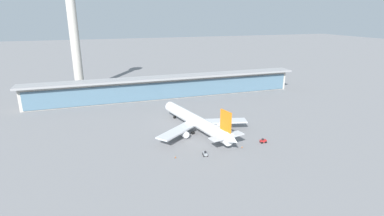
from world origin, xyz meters
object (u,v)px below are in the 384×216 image
object	(u,v)px
control_tower	(73,29)
safety_cone_bravo	(242,147)
service_truck_mid_apron_red	(263,141)
airliner_on_stand	(197,121)
service_truck_under_wing_grey	(205,154)
service_truck_near_nose_grey	(228,136)
safety_cone_alpha	(175,157)

from	to	relation	value
control_tower	safety_cone_bravo	distance (m)	149.35
safety_cone_bravo	service_truck_mid_apron_red	bearing A→B (deg)	8.66
airliner_on_stand	service_truck_under_wing_grey	size ratio (longest dim) A/B	20.83
control_tower	safety_cone_bravo	size ratio (longest dim) A/B	117.26
service_truck_near_nose_grey	service_truck_under_wing_grey	distance (m)	20.27
airliner_on_stand	service_truck_mid_apron_red	distance (m)	32.47
service_truck_under_wing_grey	safety_cone_bravo	size ratio (longest dim) A/B	4.35
service_truck_near_nose_grey	safety_cone_bravo	world-z (taller)	service_truck_near_nose_grey
airliner_on_stand	service_truck_under_wing_grey	bearing A→B (deg)	-101.75
safety_cone_alpha	service_truck_near_nose_grey	bearing A→B (deg)	21.11
airliner_on_stand	safety_cone_bravo	world-z (taller)	airliner_on_stand
service_truck_near_nose_grey	control_tower	bearing A→B (deg)	119.77
service_truck_near_nose_grey	safety_cone_bravo	xyz separation A→B (m)	(1.85, -10.55, -1.39)
service_truck_near_nose_grey	safety_cone_alpha	world-z (taller)	service_truck_near_nose_grey
control_tower	airliner_on_stand	bearing A→B (deg)	-61.61
service_truck_under_wing_grey	safety_cone_bravo	distance (m)	17.84
service_truck_mid_apron_red	airliner_on_stand	bearing A→B (deg)	137.65
service_truck_near_nose_grey	service_truck_under_wing_grey	xyz separation A→B (m)	(-15.86, -12.59, -0.83)
airliner_on_stand	service_truck_under_wing_grey	distance (m)	26.36
service_truck_under_wing_grey	safety_cone_alpha	size ratio (longest dim) A/B	4.35
service_truck_mid_apron_red	safety_cone_alpha	world-z (taller)	service_truck_mid_apron_red
service_truck_under_wing_grey	safety_cone_alpha	xyz separation A→B (m)	(-11.93, 1.86, -0.56)
service_truck_mid_apron_red	safety_cone_bravo	bearing A→B (deg)	-171.34
safety_cone_bravo	control_tower	bearing A→B (deg)	118.31
service_truck_near_nose_grey	safety_cone_alpha	distance (m)	29.82
safety_cone_bravo	safety_cone_alpha	bearing A→B (deg)	-179.66
safety_cone_alpha	safety_cone_bravo	distance (m)	29.64
safety_cone_alpha	service_truck_mid_apron_red	bearing A→B (deg)	2.66
service_truck_near_nose_grey	service_truck_mid_apron_red	bearing A→B (deg)	-33.76
service_truck_near_nose_grey	control_tower	size ratio (longest dim) A/B	0.10
airliner_on_stand	service_truck_near_nose_grey	xyz separation A→B (m)	(10.57, -12.85, -3.66)
safety_cone_alpha	safety_cone_bravo	world-z (taller)	same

